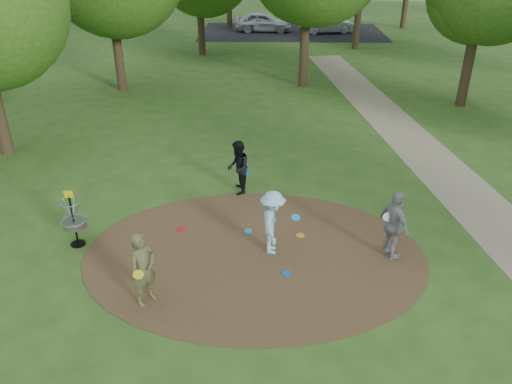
{
  "coord_description": "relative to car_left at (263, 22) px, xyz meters",
  "views": [
    {
      "loc": [
        0.31,
        -10.16,
        7.11
      ],
      "look_at": [
        0.0,
        1.2,
        1.1
      ],
      "focal_mm": 35.0,
      "sensor_mm": 36.0,
      "label": 1
    }
  ],
  "objects": [
    {
      "name": "footpath",
      "position": [
        6.74,
        -27.98,
        -0.72
      ],
      "size": [
        7.55,
        39.89,
        0.01
      ],
      "primitive_type": "cube",
      "rotation": [
        0.0,
        0.0,
        0.14
      ],
      "color": "#8C7A5B",
      "rests_on": "ground"
    },
    {
      "name": "player_observer_with_disc",
      "position": [
        -2.02,
        -31.81,
        0.13
      ],
      "size": [
        0.69,
        0.74,
        1.71
      ],
      "color": "brown",
      "rests_on": "ground"
    },
    {
      "name": "player_throwing_with_disc",
      "position": [
        0.67,
        -29.84,
        0.1
      ],
      "size": [
        0.99,
        1.07,
        1.65
      ],
      "color": "#98CEE3",
      "rests_on": "ground"
    },
    {
      "name": "disc_golf_basket",
      "position": [
        -4.26,
        -29.68,
        0.15
      ],
      "size": [
        0.63,
        0.63,
        1.54
      ],
      "color": "black",
      "rests_on": "ground"
    },
    {
      "name": "car_right",
      "position": [
        4.89,
        -0.46,
        -0.06
      ],
      "size": [
        4.27,
        2.22,
        1.34
      ],
      "primitive_type": "imported",
      "rotation": [
        0.0,
        0.0,
        1.78
      ],
      "color": "#93979A",
      "rests_on": "ground"
    },
    {
      "name": "ground",
      "position": [
        0.24,
        -29.98,
        -0.73
      ],
      "size": [
        100.0,
        100.0,
        0.0
      ],
      "primitive_type": "plane",
      "color": "#2D5119",
      "rests_on": "ground"
    },
    {
      "name": "disc_ground_orange",
      "position": [
        1.41,
        -29.14,
        -0.7
      ],
      "size": [
        0.22,
        0.22,
        0.02
      ],
      "primitive_type": "cylinder",
      "color": "orange",
      "rests_on": "dirt_clearing"
    },
    {
      "name": "player_walking_with_disc",
      "position": [
        -0.35,
        -26.74,
        0.1
      ],
      "size": [
        0.66,
        0.83,
        1.65
      ],
      "color": "black",
      "rests_on": "ground"
    },
    {
      "name": "disc_ground_red",
      "position": [
        -1.75,
        -28.95,
        -0.7
      ],
      "size": [
        0.22,
        0.22,
        0.02
      ],
      "primitive_type": "cylinder",
      "color": "red",
      "rests_on": "dirt_clearing"
    },
    {
      "name": "car_left",
      "position": [
        0.0,
        0.0,
        0.0
      ],
      "size": [
        4.33,
        1.86,
        1.46
      ],
      "primitive_type": "imported",
      "rotation": [
        0.0,
        0.0,
        1.54
      ],
      "color": "#B5B5BD",
      "rests_on": "ground"
    },
    {
      "name": "disc_ground_cyan",
      "position": [
        0.03,
        -28.98,
        -0.7
      ],
      "size": [
        0.22,
        0.22,
        0.02
      ],
      "primitive_type": "cylinder",
      "color": "#1989CF",
      "rests_on": "dirt_clearing"
    },
    {
      "name": "player_waiting_with_disc",
      "position": [
        3.56,
        -29.99,
        0.16
      ],
      "size": [
        0.83,
        1.12,
        1.77
      ],
      "color": "gray",
      "rests_on": "ground"
    },
    {
      "name": "disc_ground_blue",
      "position": [
        1.0,
        -30.76,
        -0.7
      ],
      "size": [
        0.22,
        0.22,
        0.02
      ],
      "primitive_type": "cylinder",
      "color": "blue",
      "rests_on": "dirt_clearing"
    },
    {
      "name": "parking_lot",
      "position": [
        2.24,
        0.02,
        -0.72
      ],
      "size": [
        14.0,
        8.0,
        0.01
      ],
      "primitive_type": "cube",
      "color": "black",
      "rests_on": "ground"
    },
    {
      "name": "dirt_clearing",
      "position": [
        0.24,
        -29.98,
        -0.72
      ],
      "size": [
        8.4,
        8.4,
        0.02
      ],
      "primitive_type": "cylinder",
      "color": "#47301C",
      "rests_on": "ground"
    }
  ]
}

